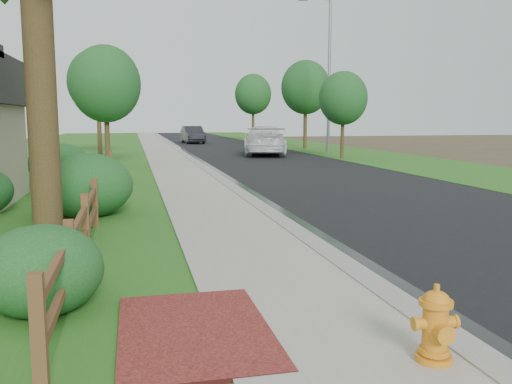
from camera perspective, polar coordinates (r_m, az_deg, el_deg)
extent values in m
plane|color=#3C3120|center=(7.53, 9.77, -10.54)|extent=(120.00, 120.00, 0.00)
cube|color=black|center=(42.30, -2.80, 4.63)|extent=(8.00, 90.00, 0.02)
cube|color=gray|center=(41.77, -8.50, 4.58)|extent=(0.40, 90.00, 0.12)
cube|color=black|center=(41.80, -8.02, 4.54)|extent=(0.50, 90.00, 0.00)
cube|color=gray|center=(41.69, -10.28, 4.52)|extent=(2.20, 90.00, 0.10)
cube|color=#255618|center=(41.65, -12.90, 4.42)|extent=(1.60, 90.00, 0.06)
cube|color=#255618|center=(41.98, -20.03, 4.15)|extent=(9.00, 90.00, 0.04)
cube|color=#255618|center=(44.04, 6.11, 4.73)|extent=(6.00, 90.00, 0.04)
cube|color=maroon|center=(6.07, -6.50, -14.53)|extent=(1.60, 2.40, 0.11)
cube|color=#54361C|center=(5.00, -21.89, -14.00)|extent=(0.12, 0.12, 1.10)
cube|color=#54361C|center=(7.26, -18.97, -7.04)|extent=(0.12, 0.12, 1.10)
cube|color=#54361C|center=(9.59, -17.48, -3.42)|extent=(0.12, 0.12, 1.10)
cube|color=#54361C|center=(11.95, -16.59, -1.21)|extent=(0.12, 0.12, 1.10)
cube|color=#54361C|center=(14.32, -15.99, 0.26)|extent=(0.12, 0.12, 1.10)
cube|color=#54361C|center=(16.70, -15.57, 1.31)|extent=(0.12, 0.12, 1.10)
cube|color=#54361C|center=(19.09, -15.25, 2.11)|extent=(0.12, 0.12, 1.10)
cube|color=#54361C|center=(21.48, -15.00, 2.72)|extent=(0.12, 0.12, 1.10)
cube|color=#54361C|center=(6.15, -20.10, -10.77)|extent=(0.08, 2.35, 0.10)
cube|color=#54361C|center=(6.03, -20.28, -7.16)|extent=(0.08, 2.35, 0.10)
cube|color=#54361C|center=(8.44, -18.09, -5.64)|extent=(0.08, 2.35, 0.10)
cube|color=#54361C|center=(8.36, -18.21, -2.97)|extent=(0.08, 2.35, 0.10)
cube|color=#54361C|center=(10.79, -16.97, -2.72)|extent=(0.08, 2.35, 0.10)
cube|color=#54361C|center=(10.72, -17.05, -0.62)|extent=(0.08, 2.35, 0.10)
cube|color=#54361C|center=(13.15, -16.25, -0.84)|extent=(0.08, 2.35, 0.10)
cube|color=#54361C|center=(13.10, -16.32, 0.89)|extent=(0.08, 2.35, 0.10)
cube|color=#54361C|center=(15.52, -15.75, 0.46)|extent=(0.08, 2.35, 0.10)
cube|color=#54361C|center=(15.48, -15.80, 1.93)|extent=(0.08, 2.35, 0.10)
cube|color=#54361C|center=(17.91, -15.38, 1.42)|extent=(0.08, 2.35, 0.10)
cube|color=#54361C|center=(17.87, -15.43, 2.69)|extent=(0.08, 2.35, 0.10)
cube|color=#54361C|center=(20.29, -15.10, 2.15)|extent=(0.08, 2.35, 0.10)
cube|color=#54361C|center=(20.26, -15.14, 3.28)|extent=(0.08, 2.35, 0.10)
cylinder|color=#312314|center=(10.21, -21.66, 9.47)|extent=(0.52, 0.52, 5.50)
cylinder|color=orange|center=(5.56, 18.18, -16.24)|extent=(0.34, 0.34, 0.06)
cylinder|color=orange|center=(5.45, 18.31, -13.62)|extent=(0.23, 0.23, 0.52)
cylinder|color=orange|center=(5.53, 18.22, -15.57)|extent=(0.28, 0.28, 0.05)
cylinder|color=orange|center=(5.36, 18.43, -11.00)|extent=(0.31, 0.31, 0.05)
ellipsoid|color=orange|center=(5.36, 18.44, -10.80)|extent=(0.25, 0.25, 0.19)
cylinder|color=orange|center=(5.32, 18.50, -9.56)|extent=(0.06, 0.06, 0.07)
cylinder|color=orange|center=(5.32, 19.08, -13.86)|extent=(0.16, 0.13, 0.15)
cylinder|color=orange|center=(5.35, 16.66, -13.14)|extent=(0.14, 0.13, 0.12)
cylinder|color=orange|center=(5.50, 19.97, -12.70)|extent=(0.14, 0.13, 0.12)
imported|color=silver|center=(34.42, 0.87, 5.44)|extent=(3.74, 6.64, 1.82)
imported|color=black|center=(42.72, 0.67, 5.67)|extent=(2.22, 4.50, 1.47)
imported|color=black|center=(50.82, -6.66, 6.02)|extent=(1.94, 4.89, 1.58)
cylinder|color=gray|center=(36.22, 7.70, 11.99)|extent=(0.20, 0.20, 10.08)
ellipsoid|color=brown|center=(15.35, -16.90, 0.18)|extent=(1.42, 1.20, 0.81)
ellipsoid|color=#17401A|center=(7.03, -21.66, -7.68)|extent=(1.91, 1.91, 1.10)
ellipsoid|color=#17401A|center=(13.40, -17.51, 0.67)|extent=(2.85, 2.85, 1.55)
ellipsoid|color=#17401A|center=(20.45, -20.00, 2.80)|extent=(2.56, 2.56, 1.47)
cylinder|color=#312314|center=(25.97, -15.40, 6.09)|extent=(0.23, 0.23, 3.40)
ellipsoid|color=#17401A|center=(26.01, -15.58, 10.91)|extent=(3.18, 3.18, 3.50)
cylinder|color=#312314|center=(31.62, 9.09, 6.20)|extent=(0.21, 0.21, 3.03)
ellipsoid|color=#17401A|center=(31.62, 9.16, 9.73)|extent=(2.77, 2.77, 3.05)
cylinder|color=#312314|center=(35.66, -16.18, 6.94)|extent=(0.27, 0.27, 4.01)
ellipsoid|color=#17401A|center=(35.73, -16.34, 11.07)|extent=(3.70, 3.70, 4.07)
cylinder|color=#312314|center=(41.30, 5.20, 7.32)|extent=(0.28, 0.28, 4.04)
ellipsoid|color=#17401A|center=(41.36, 5.24, 10.92)|extent=(3.66, 3.66, 4.02)
cylinder|color=#312314|center=(54.19, -0.31, 7.48)|extent=(0.28, 0.28, 4.08)
ellipsoid|color=#17401A|center=(54.24, -0.31, 10.26)|extent=(3.61, 3.61, 3.97)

